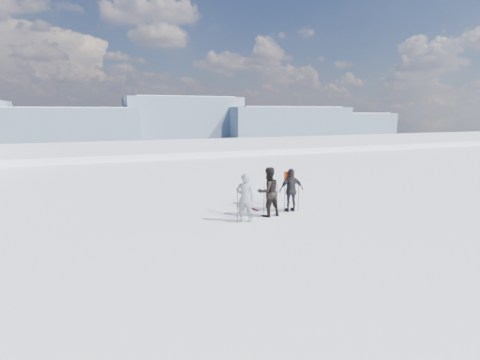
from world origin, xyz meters
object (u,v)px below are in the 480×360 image
Objects in this scene: skier_pack at (291,190)px; skis_loose at (247,206)px; skier_grey at (245,198)px; skier_dark at (268,192)px.

skis_loose is at bearing -39.20° from skier_pack.
skier_grey is 1.04× the size of skis_loose.
skis_loose is (-1.34, 1.32, -0.85)m from skier_pack.
skier_dark reaches higher than skis_loose.
skier_dark is 1.11× the size of skis_loose.
skier_dark is at bearing -140.01° from skier_grey.
skier_grey reaches higher than skier_pack.
skier_dark is 1.87m from skis_loose.
skier_dark is at bearing -82.95° from skis_loose.
skier_grey is 2.33m from skier_pack.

